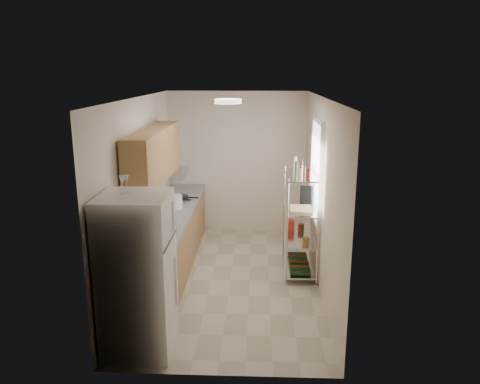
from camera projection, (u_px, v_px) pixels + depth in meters
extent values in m
cube|color=#BEAF9A|center=(230.00, 280.00, 6.78)|extent=(2.50, 4.40, 0.01)
cube|color=white|center=(229.00, 97.00, 6.13)|extent=(2.50, 4.40, 0.01)
cube|color=beige|center=(237.00, 163.00, 8.58)|extent=(2.50, 0.01, 2.60)
cube|color=beige|center=(216.00, 254.00, 4.32)|extent=(2.50, 0.01, 2.60)
cube|color=beige|center=(140.00, 192.00, 6.50)|extent=(0.01, 4.40, 2.60)
cube|color=beige|center=(321.00, 194.00, 6.40)|extent=(0.01, 4.40, 2.60)
cube|color=#A97448|center=(172.00, 241.00, 7.13)|extent=(0.60, 3.48, 0.86)
cube|color=gray|center=(172.00, 212.00, 7.02)|extent=(0.63, 3.51, 0.04)
cube|color=#B7BABC|center=(153.00, 239.00, 5.92)|extent=(0.52, 0.44, 0.04)
cube|color=#B7BABC|center=(201.00, 213.00, 8.43)|extent=(0.01, 0.55, 0.72)
cube|color=#A97448|center=(154.00, 155.00, 6.46)|extent=(0.33, 2.20, 0.72)
cube|color=#B7BABC|center=(170.00, 173.00, 7.34)|extent=(0.50, 0.60, 0.12)
cube|color=white|center=(317.00, 171.00, 6.68)|extent=(0.06, 1.00, 1.46)
cube|color=silver|center=(298.00, 266.00, 7.00)|extent=(0.45, 0.90, 0.02)
cube|color=silver|center=(299.00, 238.00, 6.89)|extent=(0.45, 0.90, 0.02)
cube|color=silver|center=(300.00, 209.00, 6.78)|extent=(0.45, 0.90, 0.02)
cube|color=silver|center=(302.00, 175.00, 6.65)|extent=(0.45, 0.90, 0.02)
cylinder|color=silver|center=(287.00, 233.00, 6.42)|extent=(0.02, 0.02, 1.55)
cylinder|color=silver|center=(284.00, 215.00, 7.27)|extent=(0.02, 0.02, 1.55)
cylinder|color=silver|center=(318.00, 234.00, 6.40)|extent=(0.02, 0.02, 1.55)
cylinder|color=silver|center=(311.00, 215.00, 7.25)|extent=(0.02, 0.02, 1.55)
cylinder|color=white|center=(228.00, 101.00, 5.84)|extent=(0.34, 0.34, 0.05)
cube|color=silver|center=(138.00, 275.00, 4.91)|extent=(0.71, 0.71, 1.73)
cylinder|color=white|center=(174.00, 202.00, 7.11)|extent=(0.26, 0.26, 0.21)
cylinder|color=black|center=(173.00, 200.00, 7.56)|extent=(0.28, 0.28, 0.05)
cylinder|color=black|center=(181.00, 197.00, 7.70)|extent=(0.26, 0.26, 0.05)
cube|color=tan|center=(301.00, 209.00, 6.68)|extent=(0.33, 0.42, 0.03)
cube|color=black|center=(307.00, 192.00, 7.05)|extent=(0.22, 0.29, 0.31)
cube|color=#B32816|center=(290.00, 225.00, 7.19)|extent=(0.11, 0.15, 0.16)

